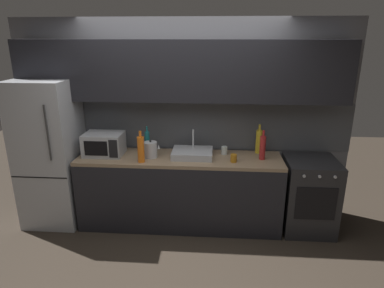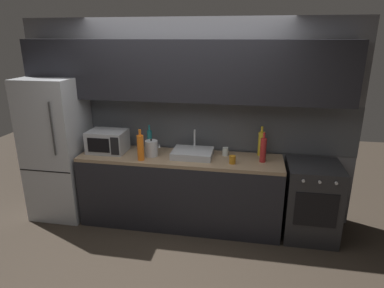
{
  "view_description": "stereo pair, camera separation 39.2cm",
  "coord_description": "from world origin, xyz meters",
  "px_view_note": "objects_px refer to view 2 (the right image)",
  "views": [
    {
      "loc": [
        0.43,
        -2.83,
        2.28
      ],
      "look_at": [
        0.15,
        0.9,
        1.07
      ],
      "focal_mm": 31.11,
      "sensor_mm": 36.0,
      "label": 1
    },
    {
      "loc": [
        0.82,
        -2.78,
        2.28
      ],
      "look_at": [
        0.15,
        0.9,
        1.07
      ],
      "focal_mm": 31.11,
      "sensor_mm": 36.0,
      "label": 2
    }
  ],
  "objects_px": {
    "kettle": "(152,148)",
    "wine_bottle_teal": "(150,140)",
    "microwave": "(108,141)",
    "mug_amber": "(232,160)",
    "refrigerator": "(58,148)",
    "wine_bottle_orange": "(141,147)",
    "wine_bottle_red": "(263,150)",
    "wine_bottle_yellow": "(261,143)",
    "mug_clear": "(225,152)",
    "oven_range": "(311,201)"
  },
  "relations": [
    {
      "from": "kettle",
      "to": "wine_bottle_teal",
      "type": "relative_size",
      "value": 0.64
    },
    {
      "from": "microwave",
      "to": "mug_amber",
      "type": "relative_size",
      "value": 4.91
    },
    {
      "from": "refrigerator",
      "to": "kettle",
      "type": "height_order",
      "value": "refrigerator"
    },
    {
      "from": "wine_bottle_orange",
      "to": "wine_bottle_red",
      "type": "bearing_deg",
      "value": 7.98
    },
    {
      "from": "wine_bottle_teal",
      "to": "wine_bottle_yellow",
      "type": "height_order",
      "value": "wine_bottle_yellow"
    },
    {
      "from": "microwave",
      "to": "wine_bottle_yellow",
      "type": "height_order",
      "value": "wine_bottle_yellow"
    },
    {
      "from": "microwave",
      "to": "mug_clear",
      "type": "bearing_deg",
      "value": 4.7
    },
    {
      "from": "oven_range",
      "to": "wine_bottle_yellow",
      "type": "relative_size",
      "value": 2.49
    },
    {
      "from": "wine_bottle_yellow",
      "to": "mug_clear",
      "type": "height_order",
      "value": "wine_bottle_yellow"
    },
    {
      "from": "wine_bottle_yellow",
      "to": "wine_bottle_orange",
      "type": "bearing_deg",
      "value": -163.13
    },
    {
      "from": "wine_bottle_yellow",
      "to": "wine_bottle_red",
      "type": "relative_size",
      "value": 1.03
    },
    {
      "from": "refrigerator",
      "to": "wine_bottle_yellow",
      "type": "relative_size",
      "value": 5.01
    },
    {
      "from": "wine_bottle_teal",
      "to": "mug_clear",
      "type": "bearing_deg",
      "value": 0.03
    },
    {
      "from": "wine_bottle_yellow",
      "to": "wine_bottle_red",
      "type": "xyz_separation_m",
      "value": [
        0.02,
        -0.22,
        -0.01
      ]
    },
    {
      "from": "refrigerator",
      "to": "wine_bottle_yellow",
      "type": "bearing_deg",
      "value": 4.94
    },
    {
      "from": "microwave",
      "to": "wine_bottle_red",
      "type": "bearing_deg",
      "value": -0.57
    },
    {
      "from": "wine_bottle_teal",
      "to": "wine_bottle_red",
      "type": "xyz_separation_m",
      "value": [
        1.39,
        -0.14,
        0.01
      ]
    },
    {
      "from": "microwave",
      "to": "wine_bottle_orange",
      "type": "relative_size",
      "value": 1.25
    },
    {
      "from": "kettle",
      "to": "mug_clear",
      "type": "xyz_separation_m",
      "value": [
        0.88,
        0.17,
        -0.05
      ]
    },
    {
      "from": "oven_range",
      "to": "wine_bottle_orange",
      "type": "relative_size",
      "value": 2.44
    },
    {
      "from": "wine_bottle_orange",
      "to": "mug_clear",
      "type": "relative_size",
      "value": 3.76
    },
    {
      "from": "refrigerator",
      "to": "wine_bottle_yellow",
      "type": "distance_m",
      "value": 2.58
    },
    {
      "from": "wine_bottle_orange",
      "to": "wine_bottle_yellow",
      "type": "bearing_deg",
      "value": 16.87
    },
    {
      "from": "wine_bottle_yellow",
      "to": "refrigerator",
      "type": "bearing_deg",
      "value": -175.06
    },
    {
      "from": "wine_bottle_orange",
      "to": "mug_amber",
      "type": "distance_m",
      "value": 1.07
    },
    {
      "from": "oven_range",
      "to": "mug_amber",
      "type": "xyz_separation_m",
      "value": [
        -0.93,
        -0.12,
        0.5
      ]
    },
    {
      "from": "mug_amber",
      "to": "oven_range",
      "type": "bearing_deg",
      "value": 7.26
    },
    {
      "from": "microwave",
      "to": "kettle",
      "type": "relative_size",
      "value": 2.14
    },
    {
      "from": "mug_clear",
      "to": "oven_range",
      "type": "bearing_deg",
      "value": -7.74
    },
    {
      "from": "oven_range",
      "to": "kettle",
      "type": "relative_size",
      "value": 4.19
    },
    {
      "from": "kettle",
      "to": "wine_bottle_teal",
      "type": "bearing_deg",
      "value": 113.51
    },
    {
      "from": "microwave",
      "to": "mug_clear",
      "type": "relative_size",
      "value": 4.68
    },
    {
      "from": "mug_amber",
      "to": "mug_clear",
      "type": "xyz_separation_m",
      "value": [
        -0.1,
        0.26,
        0.0
      ]
    },
    {
      "from": "refrigerator",
      "to": "kettle",
      "type": "xyz_separation_m",
      "value": [
        1.26,
        -0.03,
        0.09
      ]
    },
    {
      "from": "wine_bottle_yellow",
      "to": "mug_clear",
      "type": "bearing_deg",
      "value": -168.85
    },
    {
      "from": "microwave",
      "to": "mug_amber",
      "type": "bearing_deg",
      "value": -5.04
    },
    {
      "from": "refrigerator",
      "to": "wine_bottle_red",
      "type": "bearing_deg",
      "value": -0.01
    },
    {
      "from": "refrigerator",
      "to": "wine_bottle_teal",
      "type": "xyz_separation_m",
      "value": [
        1.19,
        0.14,
        0.13
      ]
    },
    {
      "from": "wine_bottle_orange",
      "to": "kettle",
      "type": "bearing_deg",
      "value": 63.49
    },
    {
      "from": "kettle",
      "to": "wine_bottle_yellow",
      "type": "distance_m",
      "value": 1.32
    },
    {
      "from": "mug_amber",
      "to": "kettle",
      "type": "bearing_deg",
      "value": 175.03
    },
    {
      "from": "wine_bottle_yellow",
      "to": "mug_amber",
      "type": "distance_m",
      "value": 0.48
    },
    {
      "from": "kettle",
      "to": "wine_bottle_yellow",
      "type": "relative_size",
      "value": 0.59
    },
    {
      "from": "kettle",
      "to": "microwave",
      "type": "bearing_deg",
      "value": 174.85
    },
    {
      "from": "wine_bottle_red",
      "to": "mug_clear",
      "type": "bearing_deg",
      "value": 162.48
    },
    {
      "from": "oven_range",
      "to": "wine_bottle_yellow",
      "type": "distance_m",
      "value": 0.88
    },
    {
      "from": "microwave",
      "to": "kettle",
      "type": "distance_m",
      "value": 0.59
    },
    {
      "from": "microwave",
      "to": "wine_bottle_yellow",
      "type": "distance_m",
      "value": 1.89
    },
    {
      "from": "microwave",
      "to": "wine_bottle_orange",
      "type": "bearing_deg",
      "value": -23.13
    },
    {
      "from": "microwave",
      "to": "wine_bottle_red",
      "type": "relative_size",
      "value": 1.31
    }
  ]
}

